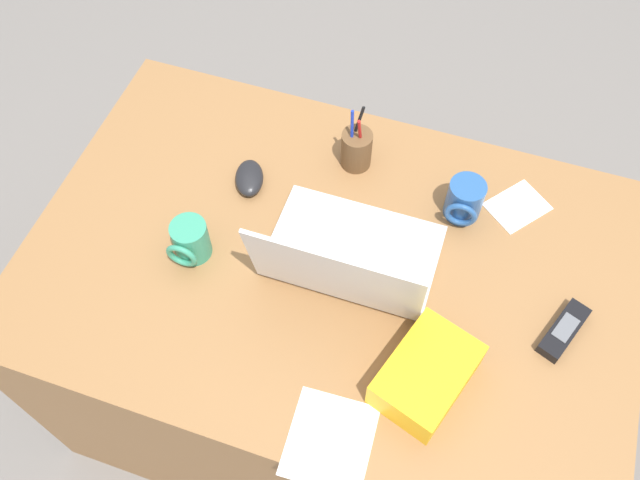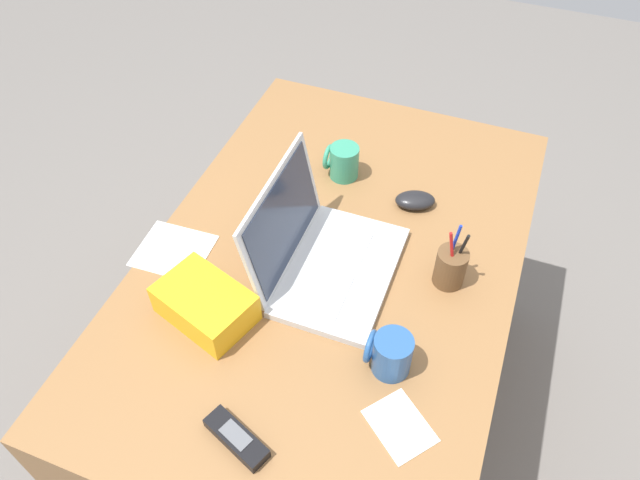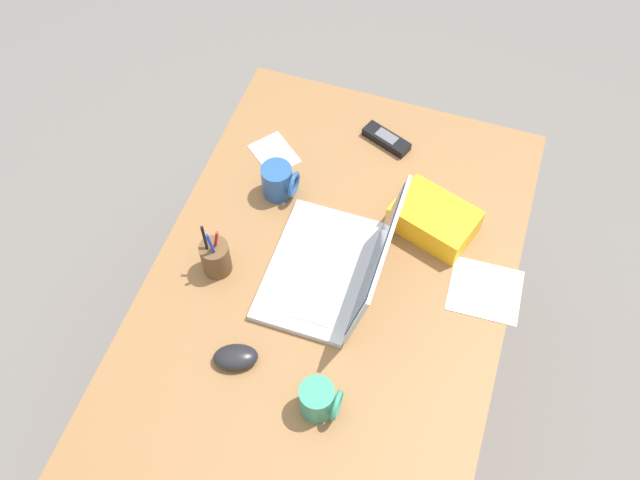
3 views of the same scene
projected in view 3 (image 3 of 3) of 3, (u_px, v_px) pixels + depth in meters
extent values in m
plane|color=slate|center=(325.00, 399.00, 2.30)|extent=(6.00, 6.00, 0.00)
cube|color=olive|center=(326.00, 353.00, 1.98)|extent=(1.27, 0.84, 0.75)
cube|color=silver|center=(318.00, 270.00, 1.69)|extent=(0.35, 0.23, 0.02)
cube|color=silver|center=(326.00, 270.00, 1.67)|extent=(0.28, 0.11, 0.00)
cube|color=silver|center=(290.00, 259.00, 1.69)|extent=(0.10, 0.05, 0.00)
cube|color=silver|center=(377.00, 260.00, 1.56)|extent=(0.33, 0.05, 0.22)
cube|color=#283347|center=(375.00, 259.00, 1.56)|extent=(0.30, 0.04, 0.19)
ellipsoid|color=black|center=(236.00, 357.00, 1.56)|extent=(0.09, 0.12, 0.04)
cylinder|color=#338C6B|center=(317.00, 399.00, 1.48)|extent=(0.08, 0.08, 0.09)
torus|color=#338C6B|center=(337.00, 405.00, 1.46)|extent=(0.07, 0.01, 0.07)
cylinder|color=#26518C|center=(277.00, 181.00, 1.78)|extent=(0.08, 0.08, 0.09)
torus|color=#26518C|center=(294.00, 184.00, 1.77)|extent=(0.07, 0.01, 0.07)
cube|color=black|center=(386.00, 139.00, 1.90)|extent=(0.09, 0.14, 0.02)
cube|color=#595B60|center=(387.00, 136.00, 1.89)|extent=(0.05, 0.07, 0.00)
cylinder|color=brown|center=(216.00, 258.00, 1.66)|extent=(0.07, 0.07, 0.09)
cylinder|color=#1933B2|center=(214.00, 252.00, 1.61)|extent=(0.01, 0.02, 0.15)
cylinder|color=black|center=(207.00, 249.00, 1.62)|extent=(0.03, 0.02, 0.14)
cylinder|color=red|center=(215.00, 246.00, 1.63)|extent=(0.01, 0.04, 0.14)
cube|color=#F2AD19|center=(434.00, 219.00, 1.73)|extent=(0.19, 0.23, 0.08)
cube|color=white|center=(485.00, 290.00, 1.66)|extent=(0.16, 0.17, 0.00)
cube|color=white|center=(274.00, 154.00, 1.89)|extent=(0.15, 0.16, 0.00)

